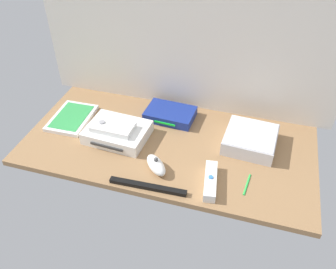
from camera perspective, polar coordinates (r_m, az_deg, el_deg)
name	(u,v)px	position (r cm, az deg, el deg)	size (l,w,h in cm)	color
ground_plane	(168,145)	(123.37, 0.00, -1.79)	(100.00, 48.00, 2.00)	#936D47
back_wall	(188,28)	(126.09, 3.31, 16.88)	(110.00, 1.20, 64.00)	silver
game_console	(117,132)	(125.16, -8.17, 0.36)	(21.94, 17.48, 4.40)	white
mini_computer	(250,139)	(123.55, 13.18, -0.75)	(18.05, 18.05, 5.30)	silver
game_case	(72,118)	(137.84, -15.28, 2.62)	(14.10, 19.35, 1.56)	white
network_router	(170,114)	(133.33, 0.36, 3.33)	(18.61, 13.07, 3.40)	navy
remote_wand	(210,181)	(108.65, 6.87, -7.47)	(5.68, 15.16, 3.40)	white
remote_nunchuk	(155,165)	(112.06, -2.10, -4.92)	(10.12, 10.25, 5.10)	white
remote_classic_pad	(113,127)	(122.53, -8.91, 1.20)	(14.59, 8.34, 2.40)	white
sensor_bar	(148,187)	(107.59, -3.24, -8.41)	(24.00, 1.80, 1.40)	black
stylus_pen	(247,184)	(111.25, 12.68, -7.83)	(0.70, 0.70, 9.00)	green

